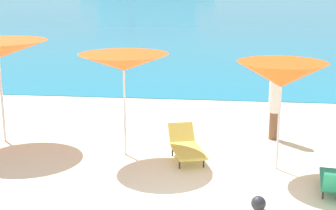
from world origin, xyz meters
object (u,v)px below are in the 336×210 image
object	(u,v)px
umbrella_4	(282,75)
beach_ball	(258,203)
beachgoer_4	(275,101)
umbrella_3	(124,62)
lounge_chair_0	(186,146)

from	to	relation	value
umbrella_4	beach_ball	bearing A→B (deg)	-103.84
beachgoer_4	umbrella_3	bearing A→B (deg)	2.99
umbrella_3	beach_ball	size ratio (longest dim) A/B	8.92
umbrella_4	beach_ball	size ratio (longest dim) A/B	8.77
umbrella_4	lounge_chair_0	distance (m)	2.50
umbrella_4	umbrella_3	bearing A→B (deg)	171.45
lounge_chair_0	beach_ball	distance (m)	2.67
umbrella_3	lounge_chair_0	size ratio (longest dim) A/B	1.45
lounge_chair_0	beach_ball	world-z (taller)	lounge_chair_0
umbrella_3	umbrella_4	xyz separation A→B (m)	(3.19, -0.48, -0.10)
umbrella_3	umbrella_4	size ratio (longest dim) A/B	1.02
umbrella_3	beachgoer_4	xyz separation A→B (m)	(3.29, 1.50, -1.09)
lounge_chair_0	beachgoer_4	bearing A→B (deg)	22.44
lounge_chair_0	beach_ball	bearing A→B (deg)	-75.80
beachgoer_4	beach_ball	bearing A→B (deg)	60.07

